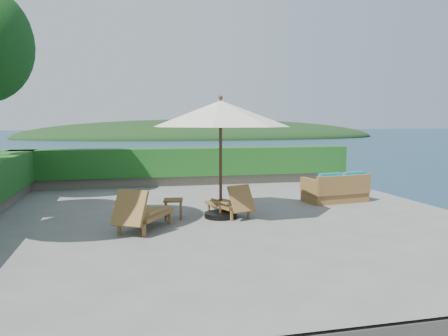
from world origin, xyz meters
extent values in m
plane|color=gray|center=(0.00, 0.00, 0.00)|extent=(12.00, 12.00, 0.00)
cube|color=#4F493F|center=(0.00, 0.00, -1.55)|extent=(12.00, 12.00, 3.00)
plane|color=#142A40|center=(0.00, 0.00, -3.00)|extent=(600.00, 600.00, 0.00)
ellipsoid|color=black|center=(25.00, 140.00, -3.00)|extent=(126.00, 57.60, 12.60)
cube|color=#736A5C|center=(0.00, 5.60, 0.18)|extent=(12.00, 0.60, 0.36)
cube|color=#154313|center=(0.00, 5.60, 0.85)|extent=(12.40, 0.90, 1.00)
cylinder|color=black|center=(0.00, -0.14, 0.06)|extent=(1.00, 1.00, 0.12)
cylinder|color=#362313|center=(0.00, -0.14, 1.40)|extent=(0.09, 0.09, 2.81)
cone|color=beige|center=(0.00, -0.14, 2.49)|extent=(4.13, 4.13, 0.62)
sphere|color=#362313|center=(0.00, -0.14, 2.86)|extent=(0.13, 0.13, 0.10)
cube|color=brown|center=(-2.37, -1.26, 0.13)|extent=(0.08, 0.08, 0.26)
cube|color=brown|center=(-1.89, -1.55, 0.13)|extent=(0.08, 0.08, 0.26)
cube|color=brown|center=(-1.75, -0.22, 0.13)|extent=(0.08, 0.08, 0.26)
cube|color=brown|center=(-1.27, -0.51, 0.13)|extent=(0.08, 0.08, 0.26)
cube|color=brown|center=(-1.77, -0.80, 0.30)|extent=(1.24, 1.46, 0.09)
cube|color=brown|center=(-2.16, -1.45, 0.58)|extent=(0.79, 0.71, 0.70)
cube|color=brown|center=(-2.17, -0.80, 0.45)|extent=(0.49, 0.76, 0.05)
cube|color=brown|center=(-1.58, -1.15, 0.45)|extent=(0.49, 0.76, 0.05)
cube|color=brown|center=(0.17, -0.54, 0.11)|extent=(0.07, 0.07, 0.23)
cube|color=brown|center=(0.64, -0.38, 0.11)|extent=(0.07, 0.07, 0.23)
cube|color=brown|center=(-0.17, 0.46, 0.11)|extent=(0.07, 0.07, 0.23)
cube|color=brown|center=(0.29, 0.62, 0.11)|extent=(0.07, 0.07, 0.23)
cube|color=brown|center=(0.20, 0.12, 0.26)|extent=(0.92, 1.27, 0.08)
cube|color=brown|center=(0.42, -0.50, 0.51)|extent=(0.67, 0.54, 0.61)
cube|color=brown|center=(-0.02, -0.14, 0.39)|extent=(0.30, 0.72, 0.04)
cube|color=brown|center=(0.54, 0.06, 0.39)|extent=(0.30, 0.72, 0.04)
cube|color=brown|center=(-1.33, -0.16, 0.21)|extent=(0.05, 0.05, 0.43)
cube|color=brown|center=(-0.98, -0.22, 0.21)|extent=(0.05, 0.05, 0.43)
cube|color=brown|center=(-1.27, 0.18, 0.21)|extent=(0.05, 0.05, 0.43)
cube|color=brown|center=(-0.93, 0.13, 0.21)|extent=(0.05, 0.05, 0.43)
cube|color=brown|center=(-1.13, -0.02, 0.45)|extent=(0.51, 0.51, 0.05)
cube|color=brown|center=(3.70, 1.21, 0.20)|extent=(1.87, 1.14, 0.39)
cube|color=brown|center=(3.76, 0.81, 0.54)|extent=(1.76, 0.41, 0.54)
cube|color=brown|center=(2.87, 1.08, 0.49)|extent=(0.25, 0.89, 0.44)
cube|color=brown|center=(4.53, 1.34, 0.49)|extent=(0.25, 0.89, 0.44)
cube|color=#137B8D|center=(3.28, 1.20, 0.48)|extent=(0.86, 0.81, 0.18)
cube|color=#137B8D|center=(4.09, 1.33, 0.48)|extent=(0.86, 0.81, 0.18)
cube|color=#137B8D|center=(3.34, 0.84, 0.70)|extent=(0.70, 0.24, 0.35)
cube|color=#137B8D|center=(4.15, 0.97, 0.70)|extent=(0.70, 0.24, 0.35)
camera|label=1|loc=(-2.26, -10.23, 2.29)|focal=35.00mm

